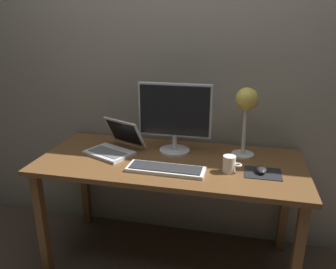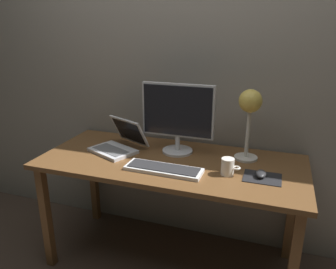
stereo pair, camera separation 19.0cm
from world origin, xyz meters
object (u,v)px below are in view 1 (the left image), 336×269
object	(u,v)px
desk_lamp	(246,107)
coffee_mug	(230,164)
keyboard_main	(166,169)
mouse	(261,170)
monitor	(174,115)
laptop	(116,143)

from	to	relation	value
desk_lamp	coffee_mug	bearing A→B (deg)	-105.24
keyboard_main	mouse	distance (m)	0.53
monitor	mouse	world-z (taller)	monitor
monitor	mouse	size ratio (longest dim) A/B	4.79
monitor	laptop	xyz separation A→B (m)	(-0.36, -0.08, -0.19)
desk_lamp	coffee_mug	distance (m)	0.38
laptop	mouse	bearing A→B (deg)	-7.93
monitor	desk_lamp	world-z (taller)	monitor
desk_lamp	coffee_mug	xyz separation A→B (m)	(-0.07, -0.26, -0.27)
laptop	coffee_mug	distance (m)	0.74
keyboard_main	laptop	distance (m)	0.44
monitor	desk_lamp	bearing A→B (deg)	3.81
monitor	coffee_mug	world-z (taller)	monitor
desk_lamp	mouse	xyz separation A→B (m)	(0.10, -0.23, -0.30)
keyboard_main	laptop	xyz separation A→B (m)	(-0.38, 0.22, 0.05)
keyboard_main	coffee_mug	world-z (taller)	coffee_mug
laptop	desk_lamp	size ratio (longest dim) A/B	0.89
keyboard_main	coffee_mug	distance (m)	0.36
monitor	desk_lamp	distance (m)	0.44
laptop	mouse	xyz separation A→B (m)	(0.90, -0.13, -0.04)
keyboard_main	desk_lamp	distance (m)	0.61
laptop	mouse	distance (m)	0.91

